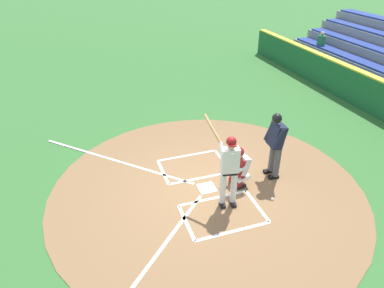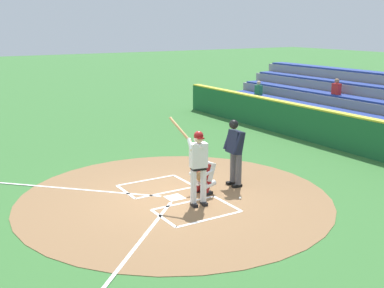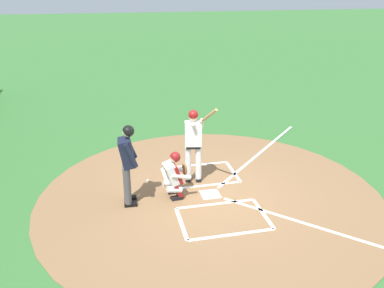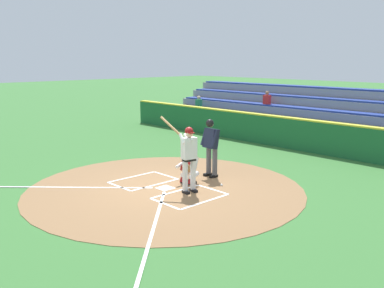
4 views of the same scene
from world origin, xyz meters
TOP-DOWN VIEW (x-y plane):
  - ground_plane at (0.00, 0.00)m, footprint 120.00×120.00m
  - dirt_circle at (0.00, 0.00)m, footprint 8.00×8.00m
  - home_plate_and_chalk at (0.00, 0.88)m, footprint 7.93×4.91m
  - batter at (-0.74, -0.24)m, footprint 1.03×0.58m
  - catcher at (-0.12, -0.82)m, footprint 0.64×0.62m
  - plate_umpire at (-0.03, -1.87)m, footprint 0.59×0.43m
  - baseball at (-0.97, -1.36)m, footprint 0.07×0.07m

SIDE VIEW (x-z plane):
  - ground_plane at x=0.00m, z-range 0.00..0.00m
  - dirt_circle at x=0.00m, z-range 0.00..0.01m
  - home_plate_and_chalk at x=0.00m, z-range 0.01..0.02m
  - baseball at x=-0.97m, z-range 0.00..0.07m
  - catcher at x=-0.12m, z-range 0.02..1.15m
  - plate_umpire at x=-0.03m, z-range 0.14..2.01m
  - batter at x=-0.74m, z-range 0.04..2.16m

